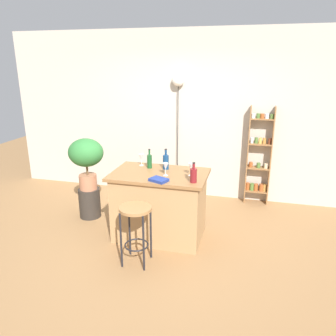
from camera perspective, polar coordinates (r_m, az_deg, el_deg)
The scene contains 15 objects.
ground at distance 4.37m, azimuth -2.52°, elevation -13.40°, with size 12.00×12.00×0.00m, color olive.
back_wall at distance 5.70m, azimuth 3.11°, elevation 9.04°, with size 6.40×0.10×2.80m, color #BCB2A3.
kitchen_counter at distance 4.41m, azimuth -1.46°, elevation -6.40°, with size 1.23×0.79×0.90m.
bar_stool at distance 3.82m, azimuth -5.60°, elevation -9.12°, with size 0.37×0.37×0.71m.
spice_shelf at distance 5.57m, azimuth 15.46°, elevation 1.77°, with size 0.38×0.16×1.62m.
plant_stool at distance 5.19m, azimuth -13.39°, elevation -5.86°, with size 0.32×0.32×0.45m, color #2D2823.
potted_plant at distance 4.95m, azimuth -13.99°, elevation 1.93°, with size 0.52×0.46×0.77m.
bottle_sauce_amber at distance 4.44m, azimuth -3.22°, elevation 1.23°, with size 0.07×0.07×0.26m.
bottle_spirits_clear at distance 3.91m, azimuth 4.43°, elevation -1.20°, with size 0.08×0.08×0.25m.
bottle_vinegar at distance 4.38m, azimuth -0.38°, elevation 1.13°, with size 0.08×0.08×0.28m.
wine_glass_left at distance 4.13m, azimuth 4.00°, elevation 0.21°, with size 0.07×0.07×0.16m.
wine_glass_center at distance 4.12m, azimuth -0.43°, elevation 0.24°, with size 0.07×0.07×0.16m.
wine_glass_right at distance 4.55m, azimuth -4.64°, elevation 1.85°, with size 0.07×0.07×0.16m.
cookbook at distance 3.96m, azimuth -1.61°, elevation -2.06°, with size 0.21×0.15×0.04m, color navy.
pendant_globe_light at distance 5.56m, azimuth 1.78°, elevation 14.69°, with size 0.21×0.21×2.10m.
Camera 1 is at (1.12, -3.57, 2.25)m, focal length 35.23 mm.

